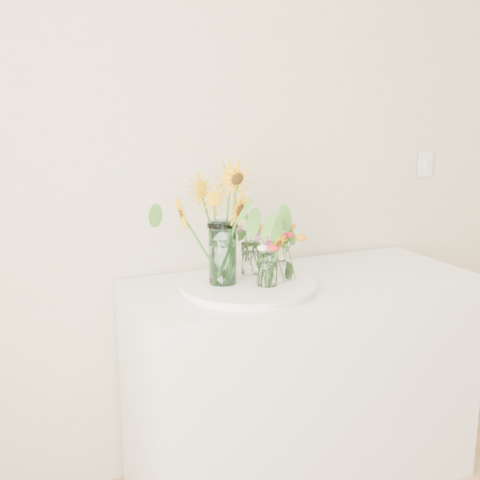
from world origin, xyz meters
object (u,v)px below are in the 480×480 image
(counter, at_px, (302,382))
(mason_jar, at_px, (223,253))
(small_vase_c, at_px, (251,258))
(small_vase_a, at_px, (267,269))
(small_vase_b, at_px, (281,263))
(tray, at_px, (247,287))

(counter, height_order, mason_jar, mason_jar)
(mason_jar, height_order, small_vase_c, mason_jar)
(small_vase_a, relative_size, small_vase_b, 0.94)
(tray, bearing_deg, mason_jar, 161.42)
(small_vase_a, relative_size, small_vase_c, 1.00)
(small_vase_a, bearing_deg, small_vase_c, 85.04)
(tray, bearing_deg, counter, 8.57)
(mason_jar, bearing_deg, small_vase_a, -33.56)
(mason_jar, xyz_separation_m, small_vase_a, (0.14, -0.09, -0.06))
(small_vase_a, height_order, small_vase_c, same)
(small_vase_b, bearing_deg, small_vase_c, 116.52)
(tray, xyz_separation_m, small_vase_a, (0.05, -0.06, 0.08))
(mason_jar, bearing_deg, tray, -18.58)
(small_vase_b, height_order, small_vase_c, small_vase_b)
(counter, relative_size, small_vase_a, 10.66)
(small_vase_a, distance_m, small_vase_b, 0.09)
(counter, relative_size, small_vase_b, 10.01)
(tray, xyz_separation_m, small_vase_b, (0.13, -0.02, 0.08))
(small_vase_c, bearing_deg, small_vase_b, -63.48)
(counter, bearing_deg, small_vase_c, 160.67)
(tray, height_order, small_vase_b, small_vase_b)
(small_vase_a, xyz_separation_m, small_vase_b, (0.08, 0.04, 0.00))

